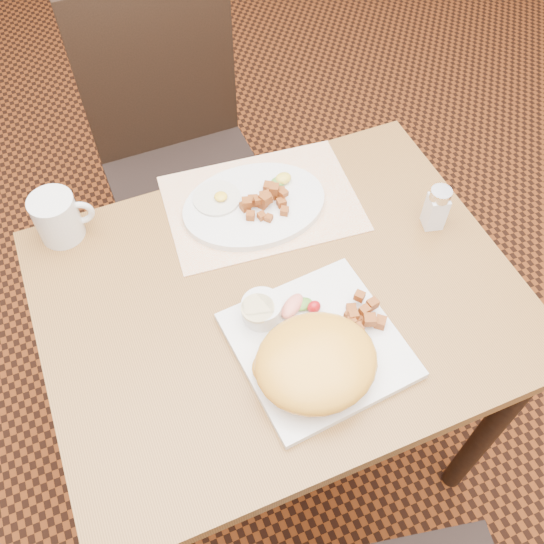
{
  "coord_description": "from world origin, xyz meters",
  "views": [
    {
      "loc": [
        -0.26,
        -0.58,
        1.72
      ],
      "look_at": [
        -0.01,
        0.01,
        0.82
      ],
      "focal_mm": 40.0,
      "sensor_mm": 36.0,
      "label": 1
    }
  ],
  "objects_px": {
    "plate_square": "(318,345)",
    "plate_oval": "(254,205)",
    "table": "(280,323)",
    "salt_shaker": "(437,207)",
    "chair_far": "(179,149)",
    "coffee_mug": "(58,217)"
  },
  "relations": [
    {
      "from": "plate_square",
      "to": "plate_oval",
      "type": "height_order",
      "value": "plate_oval"
    },
    {
      "from": "plate_square",
      "to": "plate_oval",
      "type": "xyz_separation_m",
      "value": [
        0.02,
        0.35,
        0.0
      ]
    },
    {
      "from": "table",
      "to": "salt_shaker",
      "type": "distance_m",
      "value": 0.39
    },
    {
      "from": "plate_square",
      "to": "plate_oval",
      "type": "relative_size",
      "value": 0.92
    },
    {
      "from": "chair_far",
      "to": "plate_square",
      "type": "height_order",
      "value": "chair_far"
    },
    {
      "from": "table",
      "to": "plate_oval",
      "type": "bearing_deg",
      "value": 81.44
    },
    {
      "from": "chair_far",
      "to": "plate_square",
      "type": "distance_m",
      "value": 0.84
    },
    {
      "from": "chair_far",
      "to": "plate_oval",
      "type": "xyz_separation_m",
      "value": [
        0.05,
        -0.46,
        0.22
      ]
    },
    {
      "from": "chair_far",
      "to": "plate_oval",
      "type": "distance_m",
      "value": 0.51
    },
    {
      "from": "chair_far",
      "to": "coffee_mug",
      "type": "height_order",
      "value": "chair_far"
    },
    {
      "from": "plate_square",
      "to": "coffee_mug",
      "type": "distance_m",
      "value": 0.57
    },
    {
      "from": "table",
      "to": "plate_oval",
      "type": "height_order",
      "value": "plate_oval"
    },
    {
      "from": "table",
      "to": "coffee_mug",
      "type": "height_order",
      "value": "coffee_mug"
    },
    {
      "from": "table",
      "to": "salt_shaker",
      "type": "bearing_deg",
      "value": 6.49
    },
    {
      "from": "salt_shaker",
      "to": "coffee_mug",
      "type": "height_order",
      "value": "coffee_mug"
    },
    {
      "from": "plate_square",
      "to": "salt_shaker",
      "type": "distance_m",
      "value": 0.38
    },
    {
      "from": "table",
      "to": "coffee_mug",
      "type": "xyz_separation_m",
      "value": [
        -0.35,
        0.31,
        0.16
      ]
    },
    {
      "from": "salt_shaker",
      "to": "coffee_mug",
      "type": "xyz_separation_m",
      "value": [
        -0.71,
        0.27,
        -0.0
      ]
    },
    {
      "from": "table",
      "to": "coffee_mug",
      "type": "distance_m",
      "value": 0.49
    },
    {
      "from": "chair_far",
      "to": "salt_shaker",
      "type": "distance_m",
      "value": 0.79
    },
    {
      "from": "table",
      "to": "salt_shaker",
      "type": "height_order",
      "value": "salt_shaker"
    },
    {
      "from": "table",
      "to": "plate_square",
      "type": "relative_size",
      "value": 3.21
    }
  ]
}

